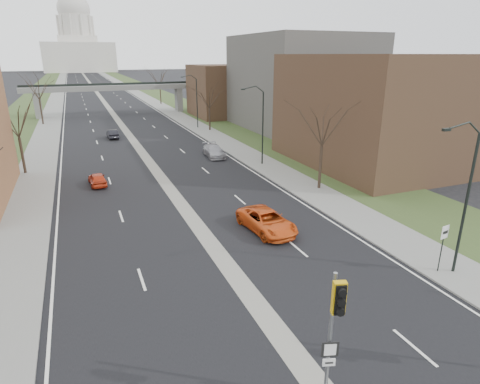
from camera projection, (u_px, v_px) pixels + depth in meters
road_surface at (95, 89)px, 145.16m from camera, size 20.00×600.00×0.01m
median_strip at (95, 89)px, 145.16m from camera, size 1.20×600.00×0.02m
sidewalk_right at (129, 88)px, 149.41m from camera, size 4.00×600.00×0.12m
sidewalk_left at (59, 90)px, 140.87m from camera, size 4.00×600.00×0.12m
grass_verge_right at (145, 88)px, 151.54m from camera, size 8.00×600.00×0.10m
grass_verge_left at (40, 91)px, 138.74m from camera, size 8.00×600.00×0.10m
commercial_block_near at (377, 111)px, 44.83m from camera, size 16.00×20.00×12.00m
commercial_block_mid at (300, 83)px, 66.80m from camera, size 18.00×22.00×15.00m
commercial_block_far at (229, 91)px, 81.25m from camera, size 14.00×14.00×10.00m
pedestrian_bridge at (111, 91)px, 82.24m from camera, size 34.00×3.00×6.45m
capitol at (78, 45)px, 288.08m from camera, size 48.00×42.00×55.75m
streetlight_near at (464, 157)px, 20.62m from camera, size 2.61×0.20×8.70m
streetlight_mid at (256, 103)px, 43.40m from camera, size 2.61×0.20×8.70m
streetlight_far at (192, 86)px, 66.19m from camera, size 2.61×0.20×8.70m
tree_left_b at (15, 114)px, 40.37m from camera, size 6.75×6.75×8.81m
tree_left_c at (37, 84)px, 69.90m from camera, size 7.65×7.65×9.99m
tree_right_a at (324, 118)px, 35.46m from camera, size 7.20×7.20×9.40m
tree_right_b at (209, 95)px, 64.64m from camera, size 6.30×6.30×8.22m
tree_right_c at (159, 75)px, 99.29m from camera, size 7.65×7.65×9.99m
signal_pole_median at (335, 320)px, 13.21m from camera, size 0.71×0.88×5.26m
speed_limit_sign at (443, 240)px, 22.51m from camera, size 0.61×0.13×2.85m
car_left_near at (97, 179)px, 38.51m from camera, size 1.73×3.76×1.25m
car_left_far at (112, 134)px, 60.10m from camera, size 1.56×4.05×1.32m
car_right_near at (267, 221)px, 28.45m from camera, size 3.06×5.65×1.51m
car_right_mid at (214, 151)px, 49.26m from camera, size 2.30×5.07×1.44m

